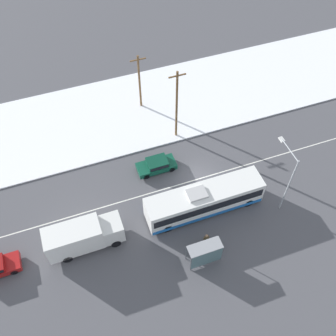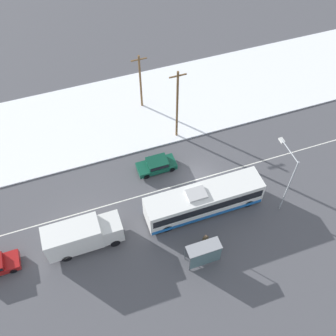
% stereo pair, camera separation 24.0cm
% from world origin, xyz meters
% --- Properties ---
extents(ground_plane, '(120.00, 120.00, 0.00)m').
position_xyz_m(ground_plane, '(0.00, 0.00, 0.00)').
color(ground_plane, '#4C4C51').
extents(snow_lot, '(80.00, 12.84, 0.12)m').
position_xyz_m(snow_lot, '(0.00, 12.05, 0.06)').
color(snow_lot, white).
rests_on(snow_lot, ground_plane).
extents(lane_marking_center, '(60.00, 0.12, 0.00)m').
position_xyz_m(lane_marking_center, '(0.00, 0.00, 0.00)').
color(lane_marking_center, silver).
rests_on(lane_marking_center, ground_plane).
extents(city_bus, '(11.39, 2.57, 3.15)m').
position_xyz_m(city_bus, '(-0.81, -3.48, 1.54)').
color(city_bus, white).
rests_on(city_bus, ground_plane).
extents(box_truck, '(6.88, 2.30, 3.12)m').
position_xyz_m(box_truck, '(-12.52, -3.45, 1.72)').
color(box_truck, silver).
rests_on(box_truck, ground_plane).
extents(sedan_car, '(4.08, 1.80, 1.37)m').
position_xyz_m(sedan_car, '(-3.50, 2.71, 0.75)').
color(sedan_car, '#0F4733').
rests_on(sedan_car, ground_plane).
extents(pedestrian_at_stop, '(0.57, 0.25, 1.58)m').
position_xyz_m(pedestrian_at_stop, '(-2.07, -7.02, 0.97)').
color(pedestrian_at_stop, '#23232D').
rests_on(pedestrian_at_stop, ground_plane).
extents(bus_shelter, '(3.00, 1.20, 2.40)m').
position_xyz_m(bus_shelter, '(-2.87, -8.65, 1.68)').
color(bus_shelter, gray).
rests_on(bus_shelter, ground_plane).
extents(streetlamp, '(0.36, 3.12, 7.35)m').
position_xyz_m(streetlamp, '(6.28, -5.29, 4.71)').
color(streetlamp, '#9EA3A8').
rests_on(streetlamp, ground_plane).
extents(utility_pole_roadside, '(1.80, 0.24, 8.97)m').
position_xyz_m(utility_pole_roadside, '(0.08, 6.52, 4.68)').
color(utility_pole_roadside, brown).
rests_on(utility_pole_roadside, ground_plane).
extents(utility_pole_snowlot, '(1.80, 0.24, 7.24)m').
position_xyz_m(utility_pole_snowlot, '(-2.18, 12.45, 3.80)').
color(utility_pole_snowlot, brown).
rests_on(utility_pole_snowlot, ground_plane).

